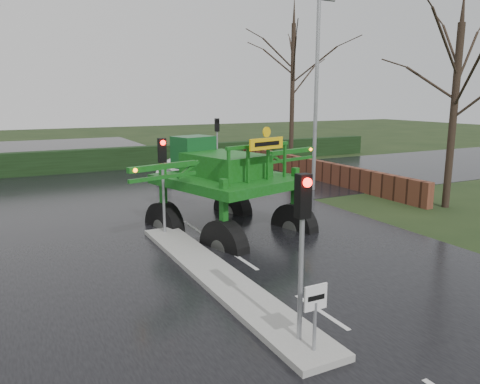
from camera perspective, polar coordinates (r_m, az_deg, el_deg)
name	(u,v)px	position (r m, az deg, el deg)	size (l,w,h in m)	color
ground	(321,313)	(11.41, 9.82, -14.28)	(140.00, 140.00, 0.00)	black
road_main	(176,216)	(19.81, -7.84, -2.95)	(14.00, 80.00, 0.02)	black
road_cross	(138,191)	(25.41, -12.38, 0.12)	(80.00, 12.00, 0.02)	black
median_island	(217,276)	(13.13, -2.86, -10.15)	(1.20, 10.00, 0.16)	gray
hedge_row	(105,159)	(33.00, -16.08, 3.84)	(44.00, 0.90, 1.50)	black
brick_wall	(302,167)	(29.72, 7.51, 3.09)	(0.40, 20.00, 1.20)	#592D1E
keep_left_sign	(315,307)	(9.17, 9.17, -13.67)	(0.50, 0.07, 1.35)	gray
traffic_signal_near	(302,222)	(9.01, 7.63, -3.67)	(0.26, 0.33, 3.52)	gray
traffic_signal_mid	(163,165)	(16.56, -9.41, 3.26)	(0.26, 0.33, 3.52)	gray
traffic_signal_far	(217,133)	(31.00, -2.82, 7.23)	(0.26, 0.33, 3.52)	gray
street_light_right	(312,75)	(24.82, 8.75, 13.88)	(3.85, 0.30, 10.00)	gray
tree_right_near	(456,90)	(22.73, 24.81, 11.19)	(5.60, 5.60, 9.64)	black
tree_right_far	(293,74)	(34.97, 6.45, 14.07)	(7.00, 7.00, 12.05)	black
crop_sprayer	(219,179)	(15.18, -2.59, 1.64)	(8.53, 6.35, 4.92)	black
white_sedan	(188,179)	(28.67, -6.32, 1.60)	(1.37, 3.94, 1.30)	silver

